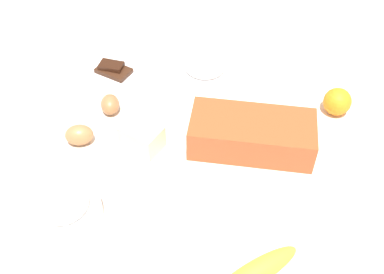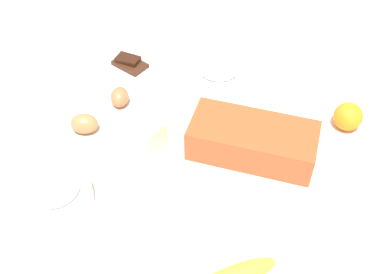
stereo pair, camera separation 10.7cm
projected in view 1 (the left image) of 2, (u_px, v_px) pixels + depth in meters
ground_plane at (192, 152)px, 1.11m from camera, size 2.40×2.40×0.02m
loaf_pan at (252, 134)px, 1.08m from camera, size 0.30×0.18×0.08m
flour_bowl at (64, 209)px, 0.95m from camera, size 0.15×0.15×0.07m
sugar_bowl at (205, 71)px, 1.26m from camera, size 0.14×0.14×0.07m
banana at (255, 273)px, 0.87m from camera, size 0.15×0.18×0.04m
orange_fruit at (337, 102)px, 1.17m from camera, size 0.07×0.07×0.07m
butter_block at (142, 137)px, 1.09m from camera, size 0.10×0.08×0.06m
egg_near_butter at (79, 135)px, 1.10m from camera, size 0.08×0.07×0.05m
egg_beside_bowl at (110, 104)px, 1.18m from camera, size 0.07×0.07×0.05m
chocolate_plate at (114, 72)px, 1.28m from camera, size 0.13×0.13×0.03m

